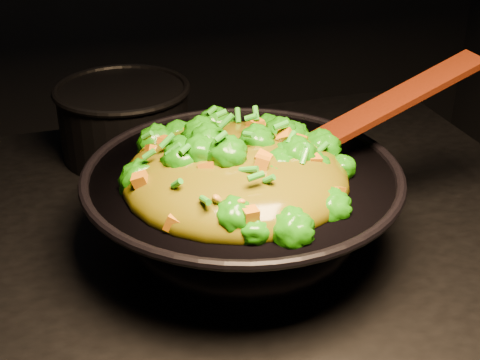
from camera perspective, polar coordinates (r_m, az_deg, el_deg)
name	(u,v)px	position (r m, az deg, el deg)	size (l,w,h in m)	color
wok	(242,210)	(0.85, 0.20, -2.62)	(0.39, 0.39, 0.11)	black
stir_fry	(236,147)	(0.78, -0.37, 2.86)	(0.27, 0.27, 0.09)	#1B7108
spatula	(374,112)	(0.88, 11.38, 5.71)	(0.31, 0.05, 0.01)	#391906
back_pot	(124,120)	(1.11, -9.83, 5.07)	(0.21, 0.21, 0.12)	black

